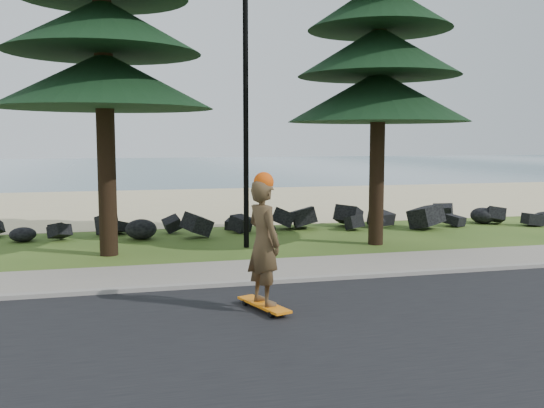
# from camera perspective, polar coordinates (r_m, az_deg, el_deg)

# --- Properties ---
(ground) EXTENTS (160.00, 160.00, 0.00)m
(ground) POSITION_cam_1_polar(r_m,az_deg,el_deg) (12.98, 0.49, -6.54)
(ground) COLOR #315019
(ground) RESTS_ON ground
(road) EXTENTS (160.00, 7.00, 0.02)m
(road) POSITION_cam_1_polar(r_m,az_deg,el_deg) (8.86, 8.11, -12.64)
(road) COLOR black
(road) RESTS_ON ground
(kerb) EXTENTS (160.00, 0.20, 0.10)m
(kerb) POSITION_cam_1_polar(r_m,az_deg,el_deg) (12.12, 1.59, -7.22)
(kerb) COLOR gray
(kerb) RESTS_ON ground
(sidewalk) EXTENTS (160.00, 2.00, 0.08)m
(sidewalk) POSITION_cam_1_polar(r_m,az_deg,el_deg) (13.16, 0.27, -6.19)
(sidewalk) COLOR #A09586
(sidewalk) RESTS_ON ground
(beach_sand) EXTENTS (160.00, 15.00, 0.01)m
(beach_sand) POSITION_cam_1_polar(r_m,az_deg,el_deg) (27.09, -7.34, 0.08)
(beach_sand) COLOR #CAB987
(beach_sand) RESTS_ON ground
(ocean) EXTENTS (160.00, 58.00, 0.01)m
(ocean) POSITION_cam_1_polar(r_m,az_deg,el_deg) (63.39, -11.34, 3.47)
(ocean) COLOR #3A616E
(ocean) RESTS_ON ground
(seawall_boulders) EXTENTS (60.00, 2.40, 1.10)m
(seawall_boulders) POSITION_cam_1_polar(r_m,az_deg,el_deg) (18.35, -3.96, -2.79)
(seawall_boulders) COLOR black
(seawall_boulders) RESTS_ON ground
(lamp_post) EXTENTS (0.25, 0.14, 8.14)m
(lamp_post) POSITION_cam_1_polar(r_m,az_deg,el_deg) (15.83, -2.49, 10.80)
(lamp_post) COLOR black
(lamp_post) RESTS_ON ground
(skateboarder) EXTENTS (0.71, 1.27, 2.30)m
(skateboarder) POSITION_cam_1_polar(r_m,az_deg,el_deg) (9.95, -0.78, -3.67)
(skateboarder) COLOR orange
(skateboarder) RESTS_ON ground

